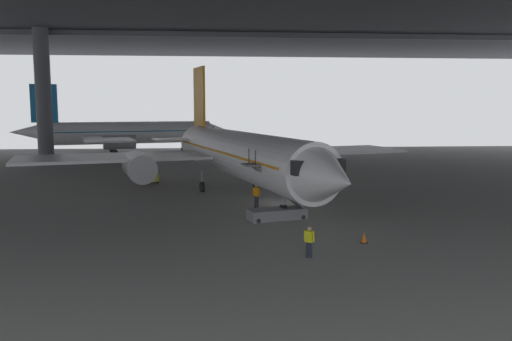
% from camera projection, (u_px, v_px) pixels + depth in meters
% --- Properties ---
extents(ground_plane, '(110.00, 110.00, 0.00)m').
position_uv_depth(ground_plane, '(273.00, 204.00, 39.10)').
color(ground_plane, gray).
extents(hangar_structure, '(121.00, 99.00, 18.37)m').
position_uv_depth(hangar_structure, '(256.00, 2.00, 50.56)').
color(hangar_structure, '#4C4F54').
rests_on(hangar_structure, ground_plane).
extents(airplane_main, '(35.88, 36.39, 11.55)m').
position_uv_depth(airplane_main, '(237.00, 154.00, 43.02)').
color(airplane_main, white).
rests_on(airplane_main, ground_plane).
extents(boarding_stairs, '(4.44, 2.47, 4.67)m').
position_uv_depth(boarding_stairs, '(276.00, 208.00, 33.61)').
color(boarding_stairs, slate).
rests_on(boarding_stairs, ground_plane).
extents(crew_worker_near_nose, '(0.47, 0.38, 1.57)m').
position_uv_depth(crew_worker_near_nose, '(309.00, 240.00, 24.93)').
color(crew_worker_near_nose, '#232838').
rests_on(crew_worker_near_nose, ground_plane).
extents(crew_worker_by_stairs, '(0.52, 0.33, 1.75)m').
position_uv_depth(crew_worker_by_stairs, '(256.00, 194.00, 37.31)').
color(crew_worker_by_stairs, '#232838').
rests_on(crew_worker_by_stairs, ground_plane).
extents(airplane_distant, '(33.56, 33.11, 10.78)m').
position_uv_depth(airplane_distant, '(125.00, 133.00, 80.96)').
color(airplane_distant, white).
rests_on(airplane_distant, ground_plane).
extents(traffic_cone_orange, '(0.36, 0.36, 0.60)m').
position_uv_depth(traffic_cone_orange, '(364.00, 238.00, 27.76)').
color(traffic_cone_orange, black).
rests_on(traffic_cone_orange, ground_plane).
extents(baggage_tug, '(1.99, 2.50, 0.90)m').
position_uv_depth(baggage_tug, '(150.00, 177.00, 49.99)').
color(baggage_tug, yellow).
rests_on(baggage_tug, ground_plane).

